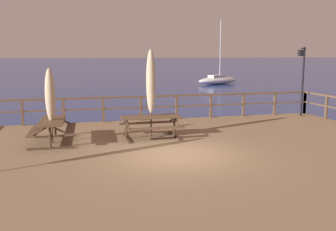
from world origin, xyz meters
TOP-DOWN VIEW (x-y plane):
  - ground_plane at (0.00, 0.00)m, footprint 600.00×600.00m
  - wooden_deck at (0.00, 0.00)m, footprint 16.50×11.76m
  - railing_waterside_far at (0.00, 5.73)m, footprint 16.30×0.10m
  - picnic_table_mid_centre at (-0.26, 2.29)m, footprint 2.08×1.43m
  - picnic_table_mid_right at (-3.52, 2.33)m, footprint 1.49×2.16m
  - patio_umbrella_short_front at (-0.24, 2.34)m, footprint 0.32×0.32m
  - patio_umbrella_short_mid at (-3.55, 2.34)m, footprint 0.32×0.32m
  - lamp_post_hooked at (7.40, 5.05)m, footprint 0.56×0.51m
  - sailboat_distant at (14.40, 33.05)m, footprint 6.19×3.79m

SIDE VIEW (x-z plane):
  - ground_plane at x=0.00m, z-range 0.00..0.00m
  - wooden_deck at x=0.00m, z-range 0.00..0.84m
  - sailboat_distant at x=14.40m, z-range -3.35..4.37m
  - picnic_table_mid_centre at x=-0.26m, z-range 1.01..1.79m
  - picnic_table_mid_right at x=-3.52m, z-range 1.01..1.79m
  - railing_waterside_far at x=0.00m, z-range 1.04..2.13m
  - patio_umbrella_short_mid at x=-3.55m, z-range 1.17..3.62m
  - patio_umbrella_short_front at x=-0.24m, z-range 1.25..4.29m
  - lamp_post_hooked at x=7.40m, z-range 1.35..4.55m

